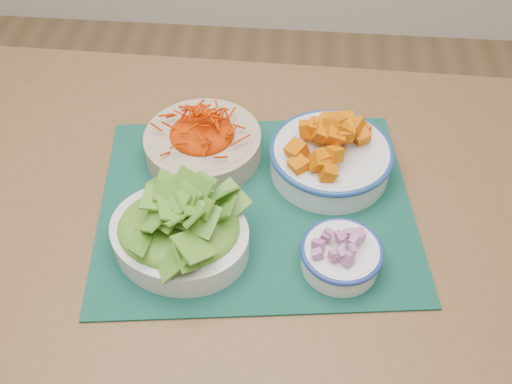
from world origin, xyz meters
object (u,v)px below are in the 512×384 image
table (209,230)px  onion_bowl (341,253)px  squash_bowl (331,152)px  lettuce_bowl (179,228)px  placemat (256,204)px  carrot_bowl (203,139)px

table → onion_bowl: size_ratio=7.98×
table → squash_bowl: (0.22, 0.08, 0.15)m
lettuce_bowl → onion_bowl: bearing=13.3°
placemat → carrot_bowl: (-0.11, 0.11, 0.04)m
table → carrot_bowl: bearing=101.1°
carrot_bowl → onion_bowl: bearing=-42.6°
table → lettuce_bowl: lettuce_bowl is taller
table → placemat: bearing=-7.6°
squash_bowl → table: bearing=-159.9°
carrot_bowl → onion_bowl: carrot_bowl is taller
carrot_bowl → squash_bowl: 0.23m
carrot_bowl → squash_bowl: bearing=-5.2°
table → placemat: (0.09, -0.01, 0.10)m
squash_bowl → lettuce_bowl: lettuce_bowl is taller
table → lettuce_bowl: (-0.02, -0.12, 0.15)m
placemat → lettuce_bowl: (-0.11, -0.10, 0.05)m
placemat → onion_bowl: bearing=-46.8°
squash_bowl → lettuce_bowl: size_ratio=0.95×
carrot_bowl → lettuce_bowl: bearing=-90.8°
carrot_bowl → table: bearing=-79.9°
lettuce_bowl → onion_bowl: size_ratio=1.71×
table → onion_bowl: bearing=-28.2°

